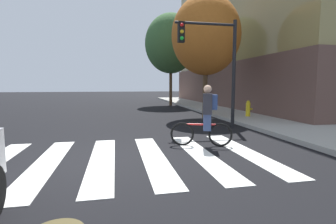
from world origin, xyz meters
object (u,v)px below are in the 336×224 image
Objects in this scene: traffic_light_near at (214,55)px; street_tree_near at (206,35)px; cyclist at (206,116)px; street_tree_mid at (171,44)px; fire_hydrant at (248,109)px.

street_tree_near is (0.77, 3.11, 1.32)m from traffic_light_near.
street_tree_near reaches higher than cyclist.
traffic_light_near is 0.68× the size of street_tree_near.
cyclist is 7.16m from street_tree_near.
traffic_light_near is 0.56× the size of street_tree_mid.
cyclist is 0.27× the size of street_tree_near.
street_tree_near is at bearing 148.68° from fire_hydrant.
traffic_light_near reaches higher than fire_hydrant.
street_tree_near is at bearing 76.08° from traffic_light_near.
street_tree_mid is at bearing 90.37° from street_tree_near.
traffic_light_near reaches higher than cyclist.
fire_hydrant is at bearing 50.60° from cyclist.
street_tree_mid reaches higher than cyclist.
fire_hydrant is (2.62, 1.99, -2.33)m from traffic_light_near.
street_tree_near reaches higher than fire_hydrant.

